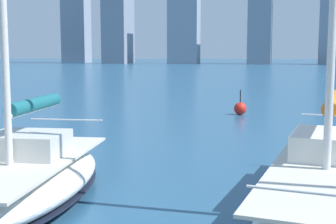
# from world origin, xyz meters

# --- Properties ---
(sailboat_orange) EXTENTS (3.64, 9.27, 11.85)m
(sailboat_orange) POSITION_xyz_m (-2.71, -7.63, 0.67)
(sailboat_orange) COLOR white
(sailboat_orange) RESTS_ON ground
(sailboat_teal) EXTENTS (3.78, 7.17, 9.41)m
(sailboat_teal) POSITION_xyz_m (4.00, -6.49, 0.60)
(sailboat_teal) COLOR white
(sailboat_teal) RESTS_ON ground
(channel_buoy) EXTENTS (0.70, 0.70, 1.40)m
(channel_buoy) POSITION_xyz_m (1.01, -23.55, 0.36)
(channel_buoy) COLOR red
(channel_buoy) RESTS_ON ground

